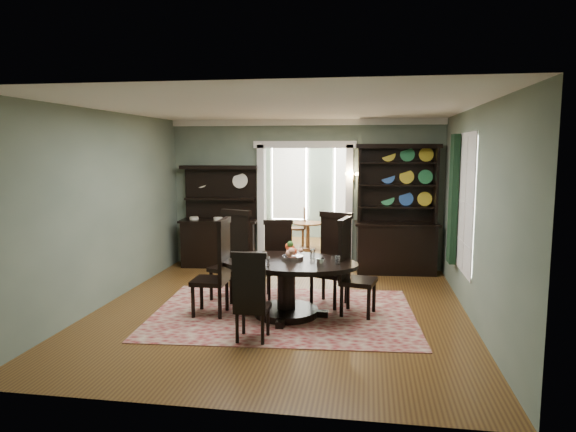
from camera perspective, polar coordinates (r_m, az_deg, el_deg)
name	(u,v)px	position (r m, az deg, el deg)	size (l,w,h in m)	color
room	(280,206)	(7.56, -0.86, 1.10)	(5.51, 6.01, 3.01)	brown
parlor	(317,185)	(12.98, 3.26, 3.49)	(3.51, 3.50, 3.01)	brown
doorway_trim	(305,188)	(10.46, 1.89, 3.10)	(2.08, 0.25, 2.57)	white
right_window	(460,201)	(8.44, 18.54, 1.55)	(0.15, 1.47, 2.12)	white
wall_sconce	(352,176)	(10.22, 7.10, 4.47)	(0.27, 0.21, 0.21)	#B87731
rug	(284,313)	(7.70, -0.50, -10.75)	(3.80, 2.69, 0.01)	maroon
dining_table	(286,277)	(7.46, -0.19, -6.83)	(2.27, 2.22, 0.82)	black
centerpiece	(293,254)	(7.44, 0.52, -4.29)	(1.55, 1.00, 0.26)	silver
chair_far_left	(233,252)	(8.35, -6.14, -4.04)	(0.68, 0.66, 1.44)	black
chair_far_mid	(279,256)	(8.44, -1.05, -4.52)	(0.56, 0.54, 1.26)	black
chair_far_right	(333,256)	(8.04, 5.00, -4.46)	(0.68, 0.67, 1.44)	black
chair_end_left	(218,265)	(7.52, -7.81, -5.40)	(0.50, 0.55, 1.43)	black
chair_end_right	(350,264)	(7.55, 6.96, -5.36)	(0.59, 0.61, 1.42)	black
chair_near	(251,295)	(6.45, -4.17, -8.75)	(0.45, 0.41, 1.17)	black
sideboard	(219,231)	(10.69, -7.64, -1.69)	(1.62, 0.68, 2.08)	black
welsh_dresser	(396,227)	(10.21, 11.93, -1.17)	(1.65, 0.71, 2.51)	black
parlor_table	(308,232)	(12.32, 2.23, -1.79)	(0.72, 0.72, 0.66)	brown
parlor_chair_left	(300,226)	(12.61, 1.33, -1.14)	(0.44, 0.43, 0.99)	brown
parlor_chair_right	(334,231)	(12.33, 5.18, -1.72)	(0.39, 0.38, 0.85)	brown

